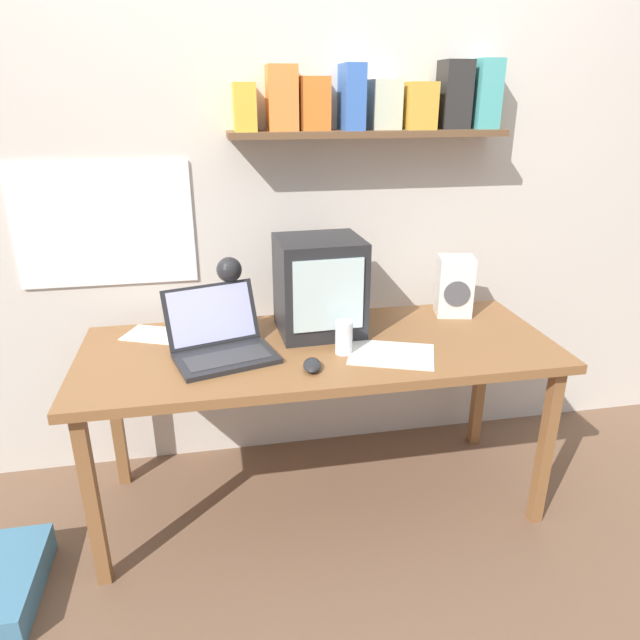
# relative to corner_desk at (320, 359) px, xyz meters

# --- Properties ---
(ground_plane) EXTENTS (12.00, 12.00, 0.00)m
(ground_plane) POSITION_rel_corner_desk_xyz_m (0.00, 0.00, -0.65)
(ground_plane) COLOR brown
(back_wall) EXTENTS (5.60, 0.24, 2.60)m
(back_wall) POSITION_rel_corner_desk_xyz_m (0.01, 0.47, 0.66)
(back_wall) COLOR beige
(back_wall) RESTS_ON ground_plane
(corner_desk) EXTENTS (1.75, 0.68, 0.71)m
(corner_desk) POSITION_rel_corner_desk_xyz_m (0.00, 0.00, 0.00)
(corner_desk) COLOR brown
(corner_desk) RESTS_ON ground_plane
(crt_monitor) EXTENTS (0.33, 0.30, 0.37)m
(crt_monitor) POSITION_rel_corner_desk_xyz_m (0.02, 0.14, 0.24)
(crt_monitor) COLOR #232326
(crt_monitor) RESTS_ON corner_desk
(laptop) EXTENTS (0.41, 0.39, 0.22)m
(laptop) POSITION_rel_corner_desk_xyz_m (-0.37, -0.01, 0.12)
(laptop) COLOR #232326
(laptop) RESTS_ON corner_desk
(desk_lamp) EXTENTS (0.13, 0.17, 0.31)m
(desk_lamp) POSITION_rel_corner_desk_xyz_m (-0.31, 0.18, 0.26)
(desk_lamp) COLOR #232326
(desk_lamp) RESTS_ON corner_desk
(juice_glass) EXTENTS (0.06, 0.06, 0.12)m
(juice_glass) POSITION_rel_corner_desk_xyz_m (0.07, -0.08, 0.11)
(juice_glass) COLOR white
(juice_glass) RESTS_ON corner_desk
(space_heater) EXTENTS (0.17, 0.15, 0.25)m
(space_heater) POSITION_rel_corner_desk_xyz_m (0.61, 0.21, 0.18)
(space_heater) COLOR silver
(space_heater) RESTS_ON corner_desk
(computer_mouse) EXTENTS (0.08, 0.11, 0.03)m
(computer_mouse) POSITION_rel_corner_desk_xyz_m (-0.06, -0.19, 0.07)
(computer_mouse) COLOR #232326
(computer_mouse) RESTS_ON corner_desk
(printed_handout) EXTENTS (0.33, 0.26, 0.00)m
(printed_handout) POSITION_rel_corner_desk_xyz_m (-0.58, 0.20, 0.06)
(printed_handout) COLOR white
(printed_handout) RESTS_ON corner_desk
(loose_paper_near_monitor) EXTENTS (0.36, 0.31, 0.00)m
(loose_paper_near_monitor) POSITION_rel_corner_desk_xyz_m (0.24, -0.13, 0.06)
(loose_paper_near_monitor) COLOR silver
(loose_paper_near_monitor) RESTS_ON corner_desk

